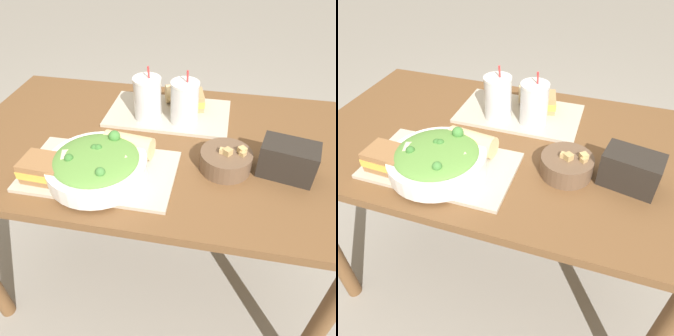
% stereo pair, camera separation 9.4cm
% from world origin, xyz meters
% --- Properties ---
extents(ground_plane, '(12.00, 12.00, 0.00)m').
position_xyz_m(ground_plane, '(0.00, 0.00, 0.00)').
color(ground_plane, gray).
extents(dining_table, '(1.34, 0.80, 0.77)m').
position_xyz_m(dining_table, '(0.00, 0.00, 0.66)').
color(dining_table, brown).
rests_on(dining_table, ground_plane).
extents(tray_near, '(0.46, 0.27, 0.01)m').
position_xyz_m(tray_near, '(-0.12, -0.20, 0.78)').
color(tray_near, '#BCB29E').
rests_on(tray_near, dining_table).
extents(tray_far, '(0.46, 0.27, 0.01)m').
position_xyz_m(tray_far, '(0.02, 0.17, 0.78)').
color(tray_far, '#BCB29E').
rests_on(tray_far, dining_table).
extents(salad_bowl, '(0.29, 0.29, 0.10)m').
position_xyz_m(salad_bowl, '(-0.12, -0.22, 0.83)').
color(salad_bowl, white).
rests_on(salad_bowl, tray_near).
extents(soup_bowl, '(0.16, 0.16, 0.08)m').
position_xyz_m(soup_bowl, '(0.25, -0.11, 0.81)').
color(soup_bowl, brown).
rests_on(soup_bowl, dining_table).
extents(sandwich_near, '(0.13, 0.10, 0.06)m').
position_xyz_m(sandwich_near, '(-0.27, -0.26, 0.82)').
color(sandwich_near, olive).
rests_on(sandwich_near, tray_near).
extents(baguette_near, '(0.16, 0.09, 0.07)m').
position_xyz_m(baguette_near, '(-0.06, -0.11, 0.82)').
color(baguette_near, '#DBBC84').
rests_on(baguette_near, tray_near).
extents(sandwich_far, '(0.13, 0.12, 0.06)m').
position_xyz_m(sandwich_far, '(0.09, 0.22, 0.82)').
color(sandwich_far, tan).
rests_on(sandwich_far, tray_far).
extents(baguette_far, '(0.13, 0.10, 0.07)m').
position_xyz_m(baguette_far, '(0.05, 0.27, 0.82)').
color(baguette_far, '#DBBC84').
rests_on(baguette_far, tray_far).
extents(drink_cup_dark, '(0.10, 0.10, 0.20)m').
position_xyz_m(drink_cup_dark, '(-0.05, 0.12, 0.86)').
color(drink_cup_dark, silver).
rests_on(drink_cup_dark, tray_far).
extents(drink_cup_red, '(0.10, 0.10, 0.20)m').
position_xyz_m(drink_cup_red, '(0.08, 0.12, 0.86)').
color(drink_cup_red, silver).
rests_on(drink_cup_red, tray_far).
extents(chip_bag, '(0.18, 0.13, 0.11)m').
position_xyz_m(chip_bag, '(0.43, -0.10, 0.83)').
color(chip_bag, '#28231E').
rests_on(chip_bag, dining_table).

